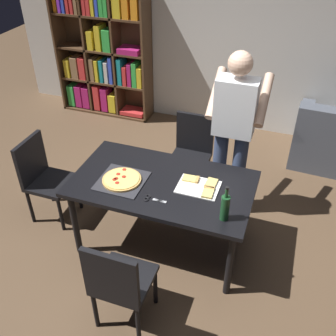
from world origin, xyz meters
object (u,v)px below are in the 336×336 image
(dining_table, at_px, (162,189))
(wine_bottle, at_px, (225,207))
(chair_left_end, at_px, (43,175))
(bookshelf, at_px, (103,51))
(pepperoni_pizza_on_tray, at_px, (122,180))
(kitchen_scissors, at_px, (152,199))
(person_serving_pizza, at_px, (233,128))
(chair_near_camera, at_px, (119,281))
(chair_far_side, at_px, (192,150))

(dining_table, relative_size, wine_bottle, 5.08)
(chair_left_end, bearing_deg, bookshelf, 101.74)
(pepperoni_pizza_on_tray, height_order, kitchen_scissors, pepperoni_pizza_on_tray)
(bookshelf, relative_size, person_serving_pizza, 1.11)
(wine_bottle, bearing_deg, person_serving_pizza, 98.74)
(wine_bottle, bearing_deg, bookshelf, 132.12)
(dining_table, distance_m, chair_left_end, 1.30)
(bookshelf, bearing_deg, pepperoni_pizza_on_tray, -59.89)
(bookshelf, relative_size, kitchen_scissors, 10.12)
(dining_table, height_order, person_serving_pizza, person_serving_pizza)
(dining_table, distance_m, chair_near_camera, 0.95)
(pepperoni_pizza_on_tray, xyz_separation_m, wine_bottle, (0.96, -0.17, 0.10))
(chair_near_camera, distance_m, wine_bottle, 0.97)
(chair_far_side, bearing_deg, wine_bottle, -63.18)
(kitchen_scissors, bearing_deg, person_serving_pizza, 64.47)
(chair_near_camera, bearing_deg, chair_far_side, 90.00)
(chair_far_side, bearing_deg, chair_left_end, -143.87)
(person_serving_pizza, relative_size, kitchen_scissors, 9.08)
(dining_table, distance_m, wine_bottle, 0.71)
(chair_near_camera, xyz_separation_m, chair_far_side, (0.00, 1.88, 0.00))
(chair_near_camera, relative_size, wine_bottle, 2.85)
(chair_far_side, bearing_deg, bookshelf, 141.21)
(dining_table, relative_size, pepperoni_pizza_on_tray, 3.95)
(wine_bottle, distance_m, kitchen_scissors, 0.63)
(bookshelf, bearing_deg, wine_bottle, -47.88)
(chair_left_end, bearing_deg, wine_bottle, -8.38)
(chair_far_side, bearing_deg, chair_near_camera, -90.00)
(chair_far_side, xyz_separation_m, pepperoni_pizza_on_tray, (-0.34, -1.05, 0.25))
(chair_left_end, height_order, kitchen_scissors, chair_left_end)
(wine_bottle, bearing_deg, kitchen_scissors, 177.56)
(chair_near_camera, xyz_separation_m, kitchen_scissors, (-0.00, 0.69, 0.24))
(person_serving_pizza, bearing_deg, chair_far_side, 154.58)
(dining_table, relative_size, bookshelf, 0.82)
(chair_far_side, bearing_deg, person_serving_pizza, -25.42)
(chair_near_camera, relative_size, chair_far_side, 1.00)
(person_serving_pizza, bearing_deg, kitchen_scissors, -115.53)
(chair_far_side, height_order, bookshelf, bookshelf)
(wine_bottle, bearing_deg, pepperoni_pizza_on_tray, 169.90)
(chair_far_side, relative_size, bookshelf, 0.46)
(chair_far_side, height_order, pepperoni_pizza_on_tray, chair_far_side)
(chair_far_side, height_order, kitchen_scissors, chair_far_side)
(bookshelf, relative_size, pepperoni_pizza_on_tray, 4.80)
(chair_near_camera, relative_size, kitchen_scissors, 4.67)
(dining_table, xyz_separation_m, chair_left_end, (-1.29, 0.00, -0.16))
(kitchen_scissors, bearing_deg, dining_table, 89.56)
(chair_far_side, xyz_separation_m, kitchen_scissors, (-0.00, -1.19, 0.24))
(chair_near_camera, relative_size, person_serving_pizza, 0.51)
(bookshelf, xyz_separation_m, pepperoni_pizza_on_tray, (1.44, -2.48, -0.18))
(dining_table, xyz_separation_m, pepperoni_pizza_on_tray, (-0.34, -0.11, 0.09))
(person_serving_pizza, bearing_deg, wine_bottle, -81.26)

